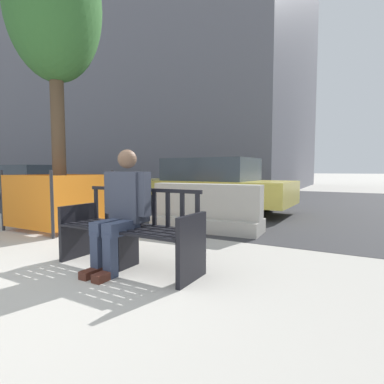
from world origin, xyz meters
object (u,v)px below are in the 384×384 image
at_px(street_tree, 54,9).
at_px(car_taxi_near, 207,185).
at_px(construction_fence, 60,199).
at_px(street_bench, 129,232).
at_px(jersey_barrier_centre, 206,212).
at_px(seated_person, 123,206).
at_px(car_sedan_far, 26,181).

height_order(street_tree, car_taxi_near, street_tree).
height_order(street_tree, construction_fence, street_tree).
xyz_separation_m(street_bench, construction_fence, (-2.67, 1.19, 0.15)).
relative_size(jersey_barrier_centre, construction_fence, 1.44).
xyz_separation_m(seated_person, jersey_barrier_centre, (-0.10, 2.32, -0.35)).
xyz_separation_m(jersey_barrier_centre, car_sedan_far, (-8.80, 2.30, 0.31)).
distance_m(construction_fence, car_sedan_far, 7.12).
xyz_separation_m(jersey_barrier_centre, car_taxi_near, (-1.06, 2.25, 0.35)).
height_order(seated_person, car_sedan_far, seated_person).
height_order(street_bench, car_taxi_near, car_taxi_near).
relative_size(seated_person, construction_fence, 0.93).
distance_m(seated_person, street_tree, 4.39).
xyz_separation_m(seated_person, construction_fence, (-2.63, 1.24, -0.15)).
xyz_separation_m(street_bench, jersey_barrier_centre, (-0.14, 2.26, -0.06)).
bearing_deg(street_bench, car_sedan_far, 153.00).
bearing_deg(car_sedan_far, construction_fence, -28.22).
bearing_deg(car_sedan_far, seated_person, -27.38).
xyz_separation_m(car_taxi_near, car_sedan_far, (-7.74, 0.05, -0.04)).
bearing_deg(street_tree, jersey_barrier_centre, 22.94).
height_order(seated_person, jersey_barrier_centre, seated_person).
bearing_deg(car_sedan_far, street_tree, -28.22).
xyz_separation_m(construction_fence, car_taxi_near, (1.47, 3.32, 0.15)).
bearing_deg(street_bench, street_tree, 155.98).
bearing_deg(street_tree, car_sedan_far, 151.78).
height_order(street_bench, car_sedan_far, car_sedan_far).
bearing_deg(jersey_barrier_centre, car_sedan_far, 165.39).
bearing_deg(car_taxi_near, jersey_barrier_centre, -64.75).
relative_size(jersey_barrier_centre, street_tree, 0.38).
bearing_deg(seated_person, street_bench, 56.12).
height_order(construction_fence, car_sedan_far, car_sedan_far).
distance_m(street_bench, construction_fence, 2.92).
distance_m(seated_person, jersey_barrier_centre, 2.34).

